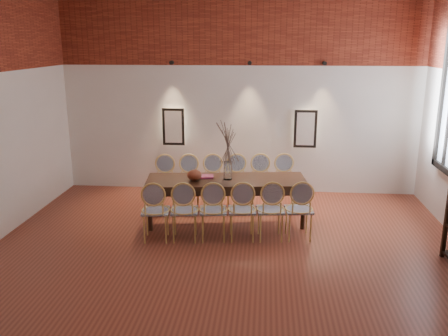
# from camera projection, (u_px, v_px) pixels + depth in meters

# --- Properties ---
(floor) EXTENTS (7.00, 7.00, 0.02)m
(floor) POSITION_uv_depth(u_px,v_px,m) (223.00, 269.00, 6.36)
(floor) COLOR brown
(floor) RESTS_ON ground
(wall_back) EXTENTS (7.00, 0.10, 4.00)m
(wall_back) POSITION_uv_depth(u_px,v_px,m) (239.00, 91.00, 9.25)
(wall_back) COLOR silver
(wall_back) RESTS_ON ground
(wall_front) EXTENTS (7.00, 0.10, 4.00)m
(wall_front) POSITION_uv_depth(u_px,v_px,m) (158.00, 236.00, 2.43)
(wall_front) COLOR silver
(wall_front) RESTS_ON ground
(brick_band_back) EXTENTS (7.00, 0.02, 1.50)m
(brick_band_back) POSITION_uv_depth(u_px,v_px,m) (240.00, 25.00, 8.86)
(brick_band_back) COLOR maroon
(brick_band_back) RESTS_ON ground
(niche_left) EXTENTS (0.36, 0.06, 0.66)m
(niche_left) POSITION_uv_depth(u_px,v_px,m) (174.00, 127.00, 9.45)
(niche_left) COLOR #FFEAC6
(niche_left) RESTS_ON wall_back
(niche_right) EXTENTS (0.36, 0.06, 0.66)m
(niche_right) POSITION_uv_depth(u_px,v_px,m) (305.00, 129.00, 9.23)
(niche_right) COLOR #FFEAC6
(niche_right) RESTS_ON wall_back
(spot_fixture_left) EXTENTS (0.08, 0.10, 0.08)m
(spot_fixture_left) POSITION_uv_depth(u_px,v_px,m) (172.00, 63.00, 9.10)
(spot_fixture_left) COLOR black
(spot_fixture_left) RESTS_ON wall_back
(spot_fixture_mid) EXTENTS (0.08, 0.10, 0.08)m
(spot_fixture_mid) POSITION_uv_depth(u_px,v_px,m) (250.00, 63.00, 8.97)
(spot_fixture_mid) COLOR black
(spot_fixture_mid) RESTS_ON wall_back
(spot_fixture_right) EXTENTS (0.08, 0.10, 0.08)m
(spot_fixture_right) POSITION_uv_depth(u_px,v_px,m) (325.00, 63.00, 8.84)
(spot_fixture_right) COLOR black
(spot_fixture_right) RESTS_ON wall_back
(dining_table) EXTENTS (2.70, 1.14, 0.75)m
(dining_table) POSITION_uv_depth(u_px,v_px,m) (226.00, 201.00, 7.91)
(dining_table) COLOR #361E12
(dining_table) RESTS_ON floor
(chair_near_a) EXTENTS (0.49, 0.49, 0.94)m
(chair_near_a) POSITION_uv_depth(u_px,v_px,m) (156.00, 211.00, 7.18)
(chair_near_a) COLOR #D7B561
(chair_near_a) RESTS_ON floor
(chair_near_b) EXTENTS (0.49, 0.49, 0.94)m
(chair_near_b) POSITION_uv_depth(u_px,v_px,m) (184.00, 210.00, 7.19)
(chair_near_b) COLOR #D7B561
(chair_near_b) RESTS_ON floor
(chair_near_c) EXTENTS (0.49, 0.49, 0.94)m
(chair_near_c) POSITION_uv_depth(u_px,v_px,m) (213.00, 210.00, 7.20)
(chair_near_c) COLOR #D7B561
(chair_near_c) RESTS_ON floor
(chair_near_d) EXTENTS (0.49, 0.49, 0.94)m
(chair_near_d) POSITION_uv_depth(u_px,v_px,m) (242.00, 210.00, 7.21)
(chair_near_d) COLOR #D7B561
(chair_near_d) RESTS_ON floor
(chair_near_e) EXTENTS (0.49, 0.49, 0.94)m
(chair_near_e) POSITION_uv_depth(u_px,v_px,m) (270.00, 210.00, 7.22)
(chair_near_e) COLOR #D7B561
(chair_near_e) RESTS_ON floor
(chair_near_f) EXTENTS (0.49, 0.49, 0.94)m
(chair_near_f) POSITION_uv_depth(u_px,v_px,m) (299.00, 209.00, 7.23)
(chair_near_f) COLOR #D7B561
(chair_near_f) RESTS_ON floor
(chair_far_a) EXTENTS (0.49, 0.49, 0.94)m
(chair_far_a) POSITION_uv_depth(u_px,v_px,m) (165.00, 184.00, 8.53)
(chair_far_a) COLOR #D7B561
(chair_far_a) RESTS_ON floor
(chair_far_b) EXTENTS (0.49, 0.49, 0.94)m
(chair_far_b) POSITION_uv_depth(u_px,v_px,m) (189.00, 183.00, 8.54)
(chair_far_b) COLOR #D7B561
(chair_far_b) RESTS_ON floor
(chair_far_c) EXTENTS (0.49, 0.49, 0.94)m
(chair_far_c) POSITION_uv_depth(u_px,v_px,m) (213.00, 183.00, 8.56)
(chair_far_c) COLOR #D7B561
(chair_far_c) RESTS_ON floor
(chair_far_d) EXTENTS (0.49, 0.49, 0.94)m
(chair_far_d) POSITION_uv_depth(u_px,v_px,m) (237.00, 183.00, 8.57)
(chair_far_d) COLOR #D7B561
(chair_far_d) RESTS_ON floor
(chair_far_e) EXTENTS (0.49, 0.49, 0.94)m
(chair_far_e) POSITION_uv_depth(u_px,v_px,m) (261.00, 183.00, 8.58)
(chair_far_e) COLOR #D7B561
(chair_far_e) RESTS_ON floor
(chair_far_f) EXTENTS (0.49, 0.49, 0.94)m
(chair_far_f) POSITION_uv_depth(u_px,v_px,m) (285.00, 183.00, 8.59)
(chair_far_f) COLOR #D7B561
(chair_far_f) RESTS_ON floor
(vase) EXTENTS (0.14, 0.14, 0.30)m
(vase) POSITION_uv_depth(u_px,v_px,m) (228.00, 170.00, 7.77)
(vase) COLOR silver
(vase) RESTS_ON dining_table
(dried_branches) EXTENTS (0.50, 0.50, 0.70)m
(dried_branches) POSITION_uv_depth(u_px,v_px,m) (228.00, 144.00, 7.66)
(dried_branches) COLOR #4F3D33
(dried_branches) RESTS_ON vase
(bowl) EXTENTS (0.24, 0.24, 0.18)m
(bowl) POSITION_uv_depth(u_px,v_px,m) (194.00, 175.00, 7.73)
(bowl) COLOR maroon
(bowl) RESTS_ON dining_table
(book) EXTENTS (0.28, 0.21, 0.03)m
(book) POSITION_uv_depth(u_px,v_px,m) (206.00, 177.00, 7.90)
(book) COLOR #892D57
(book) RESTS_ON dining_table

